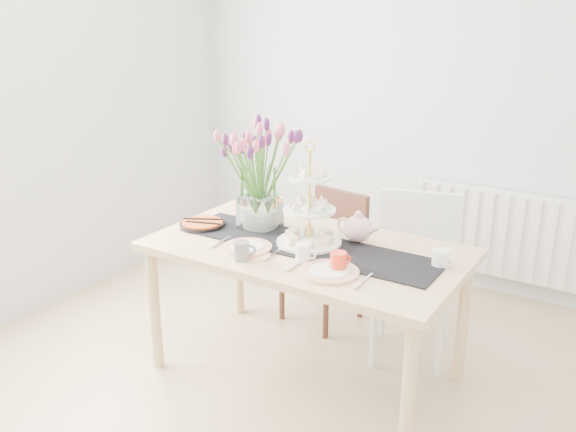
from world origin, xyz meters
The scene contains 16 objects.
room_shell centered at (0.00, 0.00, 1.30)m, with size 4.50×4.50×4.50m.
radiator centered at (0.50, 2.19, 0.45)m, with size 1.20×0.08×0.60m, color white.
dining_table centered at (-0.10, 0.63, 0.67)m, with size 1.60×0.90×0.75m.
chair_brown centered at (-0.33, 1.31, 0.47)m, with size 0.47×0.47×0.82m.
chair_white centered at (0.28, 1.20, 0.54)m, with size 0.57×0.57×0.93m.
table_runner centered at (-0.10, 0.63, 0.75)m, with size 1.40×0.35×0.01m, color black.
tulip_vase centered at (-0.45, 0.73, 1.13)m, with size 0.69×0.69×0.60m.
cake_stand centered at (-0.10, 0.65, 0.89)m, with size 0.33×0.33×0.49m.
teapot centered at (0.10, 0.81, 0.83)m, with size 0.24×0.20×0.16m, color white, non-canonical shape.
cream_jug centered at (0.57, 0.74, 0.79)m, with size 0.08×0.08×0.08m, color white.
tart_tin centered at (-0.74, 0.57, 0.76)m, with size 0.25×0.25×0.03m.
mug_grey centered at (-0.27, 0.31, 0.80)m, with size 0.08×0.08×0.09m, color slate.
mug_white centered at (-0.01, 0.45, 0.79)m, with size 0.08×0.08×0.09m, color white.
mug_orange centered at (0.18, 0.44, 0.80)m, with size 0.08×0.08×0.09m, color #F8391B.
plate_left centered at (-0.34, 0.44, 0.76)m, with size 0.25×0.25×0.01m, color silver.
plate_right centered at (0.16, 0.39, 0.76)m, with size 0.28×0.28×0.01m, color silver.
Camera 1 is at (1.37, -1.87, 1.90)m, focal length 38.00 mm.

